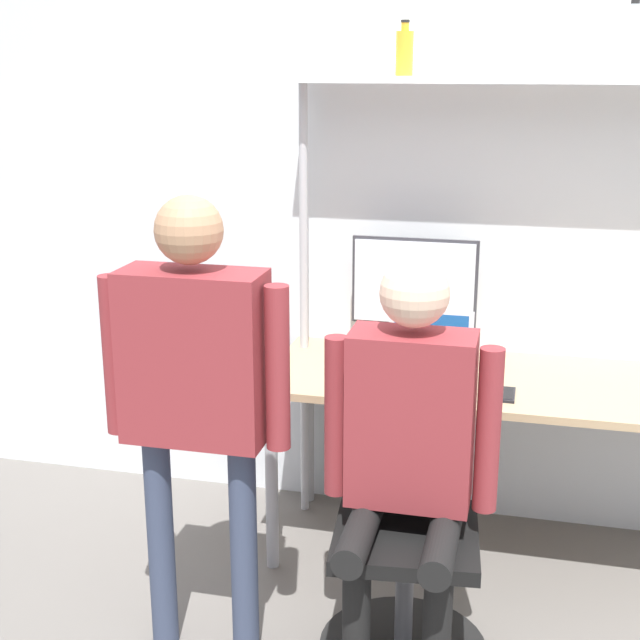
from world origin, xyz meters
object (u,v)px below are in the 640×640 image
Objects in this scene: bottle_clear at (632,44)px; person_standing at (195,375)px; person_seated at (409,437)px; monitor at (414,290)px; office_chair at (405,577)px; cell_phone at (505,394)px; laptop at (428,363)px; bottle_amber at (405,52)px.

person_standing is at bearing -141.44° from bottle_clear.
person_seated is 0.88× the size of person_standing.
office_chair is (0.12, -0.90, -0.75)m from monitor.
cell_phone is at bearing 62.17° from office_chair.
laptop is 2.15× the size of cell_phone.
person_seated reaches higher than monitor.
person_standing is (-0.66, -0.13, 0.70)m from office_chair.
bottle_amber reaches higher than person_seated.
office_chair is at bearing 10.93° from person_standing.
monitor is 0.61m from cell_phone.
cell_phone is 0.11× the size of person_seated.
laptop is 0.23× the size of person_seated.
monitor reaches higher than cell_phone.
office_chair is 0.68× the size of person_seated.
laptop is 0.34× the size of office_chair.
person_seated reaches higher than cell_phone.
cell_phone is (0.30, -0.09, -0.07)m from laptop.
bottle_clear is (0.64, 0.91, 1.70)m from office_chair.
bottle_clear is (1.30, 1.04, 1.01)m from person_standing.
cell_phone is 0.73× the size of bottle_amber.
office_chair is 1.92m from bottle_amber.
bottle_amber reaches higher than monitor.
laptop reaches higher than cell_phone.
person_standing is at bearing -130.91° from laptop.
person_standing reaches higher than monitor.
person_standing is (-0.55, -1.03, -0.06)m from monitor.
bottle_amber is at bearing 170.71° from monitor.
cell_phone is at bearing 64.56° from person_seated.
cell_phone is 0.76m from office_chair.
bottle_clear reaches higher than monitor.
office_chair reaches higher than cell_phone.
laptop is at bearing 162.87° from cell_phone.
monitor is 0.54× the size of office_chair.
person_seated is (0.00, -0.05, 0.52)m from office_chair.
office_chair is 0.60× the size of person_standing.
bottle_amber reaches higher than person_standing.
bottle_amber reaches higher than laptop.
monitor is at bearing 136.79° from cell_phone.
bottle_amber is at bearing 65.05° from person_standing.
office_chair is at bearing 94.93° from person_seated.
monitor is 0.93m from bottle_amber.
person_seated is at bearing -82.63° from monitor.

